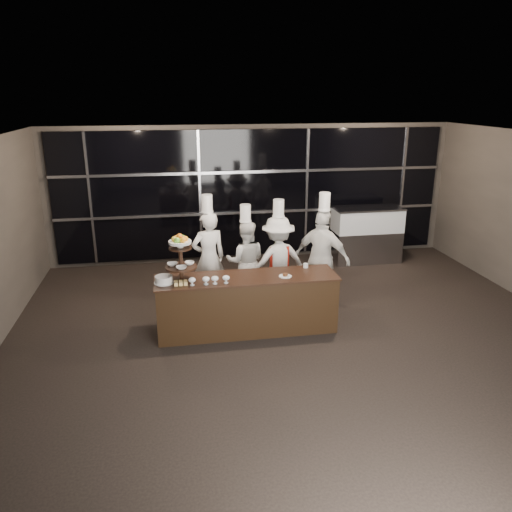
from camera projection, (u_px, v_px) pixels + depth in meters
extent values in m
plane|color=black|center=(315.00, 368.00, 6.92)|extent=(10.00, 10.00, 0.00)
plane|color=black|center=(324.00, 149.00, 5.99)|extent=(10.00, 10.00, 0.00)
plane|color=#473F38|center=(254.00, 193.00, 11.13)|extent=(9.00, 0.00, 9.00)
cube|color=black|center=(254.00, 194.00, 11.08)|extent=(8.60, 0.04, 2.80)
cube|color=#A5A5AA|center=(254.00, 212.00, 11.15)|extent=(8.60, 0.06, 0.06)
cube|color=#A5A5AA|center=(254.00, 172.00, 10.87)|extent=(8.60, 0.06, 0.06)
cube|color=#A5A5AA|center=(90.00, 200.00, 10.47)|extent=(0.05, 0.05, 2.80)
cube|color=#A5A5AA|center=(200.00, 196.00, 10.85)|extent=(0.05, 0.05, 2.80)
cube|color=#A5A5AA|center=(307.00, 192.00, 11.25)|extent=(0.05, 0.05, 2.80)
cube|color=#A5A5AA|center=(402.00, 189.00, 11.63)|extent=(0.05, 0.05, 2.80)
cube|color=black|center=(247.00, 304.00, 7.89)|extent=(2.80, 0.70, 0.90)
cube|color=black|center=(247.00, 278.00, 7.75)|extent=(2.84, 0.74, 0.03)
cylinder|color=black|center=(182.00, 280.00, 7.58)|extent=(0.24, 0.24, 0.03)
cylinder|color=black|center=(181.00, 259.00, 7.47)|extent=(0.06, 0.06, 0.70)
cylinder|color=black|center=(181.00, 267.00, 7.51)|extent=(0.48, 0.48, 0.02)
cylinder|color=black|center=(180.00, 248.00, 7.42)|extent=(0.34, 0.34, 0.02)
cylinder|color=white|center=(180.00, 245.00, 7.41)|extent=(0.10, 0.10, 0.06)
cylinder|color=white|center=(180.00, 242.00, 7.39)|extent=(0.34, 0.34, 0.04)
sphere|color=orange|center=(185.00, 239.00, 7.39)|extent=(0.09, 0.09, 0.09)
sphere|color=#73AC2C|center=(182.00, 238.00, 7.45)|extent=(0.09, 0.09, 0.09)
sphere|color=orange|center=(177.00, 238.00, 7.43)|extent=(0.09, 0.09, 0.09)
sphere|color=yellow|center=(174.00, 239.00, 7.36)|extent=(0.09, 0.09, 0.09)
sphere|color=#6BBB30|center=(177.00, 240.00, 7.30)|extent=(0.09, 0.09, 0.09)
sphere|color=orange|center=(183.00, 240.00, 7.32)|extent=(0.09, 0.09, 0.09)
sphere|color=orange|center=(180.00, 236.00, 7.36)|extent=(0.09, 0.09, 0.09)
imported|color=white|center=(172.00, 264.00, 7.54)|extent=(0.16, 0.16, 0.04)
imported|color=white|center=(190.00, 263.00, 7.58)|extent=(0.15, 0.15, 0.05)
imported|color=white|center=(181.00, 268.00, 7.39)|extent=(0.16, 0.16, 0.04)
cylinder|color=silver|center=(192.00, 285.00, 7.40)|extent=(0.07, 0.07, 0.01)
cylinder|color=silver|center=(192.00, 283.00, 7.39)|extent=(0.02, 0.02, 0.05)
ellipsoid|color=silver|center=(192.00, 280.00, 7.37)|extent=(0.11, 0.11, 0.08)
ellipsoid|color=green|center=(192.00, 280.00, 7.37)|extent=(0.08, 0.08, 0.05)
cylinder|color=silver|center=(206.00, 284.00, 7.43)|extent=(0.07, 0.07, 0.01)
cylinder|color=silver|center=(206.00, 282.00, 7.42)|extent=(0.02, 0.02, 0.05)
ellipsoid|color=silver|center=(206.00, 279.00, 7.41)|extent=(0.11, 0.11, 0.08)
ellipsoid|color=#C02347|center=(206.00, 279.00, 7.41)|extent=(0.08, 0.08, 0.05)
cylinder|color=silver|center=(215.00, 283.00, 7.45)|extent=(0.07, 0.07, 0.01)
cylinder|color=silver|center=(215.00, 282.00, 7.44)|extent=(0.02, 0.02, 0.05)
ellipsoid|color=silver|center=(215.00, 279.00, 7.43)|extent=(0.11, 0.11, 0.08)
ellipsoid|color=beige|center=(215.00, 278.00, 7.43)|extent=(0.08, 0.08, 0.05)
cylinder|color=silver|center=(226.00, 283.00, 7.48)|extent=(0.07, 0.07, 0.01)
cylinder|color=silver|center=(226.00, 281.00, 7.47)|extent=(0.02, 0.02, 0.05)
ellipsoid|color=silver|center=(226.00, 278.00, 7.46)|extent=(0.11, 0.11, 0.08)
ellipsoid|color=#512815|center=(226.00, 278.00, 7.45)|extent=(0.08, 0.08, 0.05)
cylinder|color=white|center=(164.00, 283.00, 7.49)|extent=(0.30, 0.30, 0.01)
cylinder|color=white|center=(164.00, 279.00, 7.47)|extent=(0.26, 0.26, 0.10)
cube|color=#F4CC77|center=(176.00, 284.00, 7.37)|extent=(0.06, 0.06, 0.05)
cube|color=#F4CC77|center=(181.00, 284.00, 7.38)|extent=(0.06, 0.06, 0.05)
cube|color=#F4CC77|center=(186.00, 283.00, 7.39)|extent=(0.06, 0.06, 0.05)
cube|color=#F4CC77|center=(176.00, 282.00, 7.44)|extent=(0.06, 0.06, 0.05)
cube|color=#F4CC77|center=(181.00, 282.00, 7.45)|extent=(0.06, 0.06, 0.05)
cube|color=#F4CC77|center=(185.00, 282.00, 7.46)|extent=(0.06, 0.06, 0.05)
cylinder|color=white|center=(285.00, 276.00, 7.75)|extent=(0.20, 0.20, 0.01)
cylinder|color=#4C2814|center=(285.00, 275.00, 7.74)|extent=(0.08, 0.08, 0.04)
cylinder|color=white|center=(306.00, 266.00, 8.14)|extent=(0.08, 0.08, 0.07)
cube|color=#A5A5AA|center=(366.00, 246.00, 11.24)|extent=(1.49, 0.64, 0.70)
cube|color=silver|center=(367.00, 220.00, 11.05)|extent=(1.49, 0.64, 0.50)
cube|color=#FFC67F|center=(367.00, 220.00, 11.05)|extent=(1.39, 0.53, 0.40)
cube|color=#A5A5AA|center=(368.00, 208.00, 10.97)|extent=(1.51, 0.66, 0.04)
imported|color=white|center=(209.00, 258.00, 8.86)|extent=(0.69, 0.54, 1.69)
cylinder|color=white|center=(207.00, 203.00, 8.55)|extent=(0.19, 0.19, 0.30)
cylinder|color=white|center=(207.00, 212.00, 8.59)|extent=(0.21, 0.21, 0.03)
imported|color=white|center=(246.00, 261.00, 8.99)|extent=(0.81, 0.68, 1.49)
cylinder|color=white|center=(245.00, 213.00, 8.71)|extent=(0.19, 0.19, 0.30)
cylinder|color=white|center=(245.00, 221.00, 8.75)|extent=(0.21, 0.21, 0.03)
imported|color=silver|center=(278.00, 261.00, 8.83)|extent=(1.13, 0.78, 1.61)
cylinder|color=white|center=(279.00, 208.00, 8.53)|extent=(0.19, 0.19, 0.30)
cylinder|color=white|center=(278.00, 216.00, 8.58)|extent=(0.21, 0.21, 0.03)
cube|color=#9B160B|center=(279.00, 263.00, 8.72)|extent=(0.34, 0.03, 0.60)
imported|color=white|center=(322.00, 259.00, 8.74)|extent=(1.05, 0.99, 1.74)
cylinder|color=white|center=(325.00, 201.00, 8.42)|extent=(0.19, 0.19, 0.30)
cylinder|color=white|center=(324.00, 210.00, 8.46)|extent=(0.21, 0.21, 0.03)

